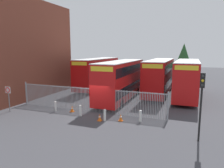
{
  "coord_description": "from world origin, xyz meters",
  "views": [
    {
      "loc": [
        7.96,
        -16.81,
        5.65
      ],
      "look_at": [
        0.0,
        4.0,
        2.0
      ],
      "focal_mm": 33.45,
      "sensor_mm": 36.0,
      "label": 1
    }
  ],
  "objects_px": {
    "double_decker_bus_behind_fence_right": "(187,78)",
    "traffic_cone_mid_forecourt": "(121,117)",
    "double_decker_bus_behind_fence_left": "(159,76)",
    "double_decker_bus_far_back": "(98,72)",
    "bollard_near_right": "(105,115)",
    "speed_limit_sign_post": "(8,93)",
    "traffic_cone_near_kerb": "(72,109)",
    "double_decker_bus_near_gate": "(121,79)",
    "bollard_far_right": "(140,116)",
    "bollard_near_left": "(56,106)",
    "bollard_center_front": "(81,111)",
    "traffic_light_kerbside": "(202,95)",
    "traffic_cone_by_gate": "(100,117)"
  },
  "relations": [
    {
      "from": "double_decker_bus_near_gate",
      "to": "bollard_far_right",
      "type": "height_order",
      "value": "double_decker_bus_near_gate"
    },
    {
      "from": "bollard_near_left",
      "to": "speed_limit_sign_post",
      "type": "xyz_separation_m",
      "value": [
        -3.96,
        -1.58,
        1.3
      ]
    },
    {
      "from": "bollard_near_left",
      "to": "bollard_center_front",
      "type": "relative_size",
      "value": 1.0
    },
    {
      "from": "double_decker_bus_behind_fence_right",
      "to": "traffic_cone_mid_forecourt",
      "type": "relative_size",
      "value": 18.32
    },
    {
      "from": "bollard_far_right",
      "to": "traffic_cone_near_kerb",
      "type": "height_order",
      "value": "bollard_far_right"
    },
    {
      "from": "double_decker_bus_behind_fence_left",
      "to": "traffic_cone_mid_forecourt",
      "type": "distance_m",
      "value": 11.81
    },
    {
      "from": "bollard_near_left",
      "to": "traffic_light_kerbside",
      "type": "distance_m",
      "value": 12.68
    },
    {
      "from": "double_decker_bus_near_gate",
      "to": "bollard_far_right",
      "type": "relative_size",
      "value": 11.38
    },
    {
      "from": "double_decker_bus_near_gate",
      "to": "bollard_center_front",
      "type": "height_order",
      "value": "double_decker_bus_near_gate"
    },
    {
      "from": "bollard_near_right",
      "to": "double_decker_bus_far_back",
      "type": "bearing_deg",
      "value": 116.93
    },
    {
      "from": "bollard_near_right",
      "to": "traffic_cone_near_kerb",
      "type": "xyz_separation_m",
      "value": [
        -3.8,
        1.23,
        -0.19
      ]
    },
    {
      "from": "traffic_cone_mid_forecourt",
      "to": "double_decker_bus_behind_fence_left",
      "type": "bearing_deg",
      "value": 83.44
    },
    {
      "from": "double_decker_bus_near_gate",
      "to": "traffic_cone_by_gate",
      "type": "bearing_deg",
      "value": -84.8
    },
    {
      "from": "bollard_far_right",
      "to": "bollard_near_left",
      "type": "bearing_deg",
      "value": -179.94
    },
    {
      "from": "traffic_cone_by_gate",
      "to": "traffic_cone_mid_forecourt",
      "type": "bearing_deg",
      "value": 20.07
    },
    {
      "from": "double_decker_bus_near_gate",
      "to": "double_decker_bus_behind_fence_right",
      "type": "distance_m",
      "value": 7.95
    },
    {
      "from": "double_decker_bus_far_back",
      "to": "bollard_near_left",
      "type": "bearing_deg",
      "value": -83.86
    },
    {
      "from": "traffic_cone_by_gate",
      "to": "traffic_light_kerbside",
      "type": "height_order",
      "value": "traffic_light_kerbside"
    },
    {
      "from": "double_decker_bus_behind_fence_left",
      "to": "traffic_cone_mid_forecourt",
      "type": "bearing_deg",
      "value": -96.56
    },
    {
      "from": "double_decker_bus_near_gate",
      "to": "speed_limit_sign_post",
      "type": "bearing_deg",
      "value": -135.44
    },
    {
      "from": "traffic_cone_near_kerb",
      "to": "bollard_near_left",
      "type": "bearing_deg",
      "value": -162.59
    },
    {
      "from": "bollard_far_right",
      "to": "speed_limit_sign_post",
      "type": "bearing_deg",
      "value": -172.44
    },
    {
      "from": "double_decker_bus_far_back",
      "to": "traffic_cone_by_gate",
      "type": "relative_size",
      "value": 18.32
    },
    {
      "from": "double_decker_bus_behind_fence_left",
      "to": "bollard_center_front",
      "type": "height_order",
      "value": "double_decker_bus_behind_fence_left"
    },
    {
      "from": "traffic_light_kerbside",
      "to": "bollard_near_left",
      "type": "bearing_deg",
      "value": 169.97
    },
    {
      "from": "bollard_near_left",
      "to": "speed_limit_sign_post",
      "type": "relative_size",
      "value": 0.4
    },
    {
      "from": "traffic_cone_by_gate",
      "to": "double_decker_bus_behind_fence_left",
      "type": "bearing_deg",
      "value": 76.46
    },
    {
      "from": "traffic_cone_mid_forecourt",
      "to": "bollard_near_left",
      "type": "bearing_deg",
      "value": 177.21
    },
    {
      "from": "double_decker_bus_behind_fence_right",
      "to": "double_decker_bus_far_back",
      "type": "bearing_deg",
      "value": 171.74
    },
    {
      "from": "double_decker_bus_behind_fence_left",
      "to": "traffic_cone_by_gate",
      "type": "xyz_separation_m",
      "value": [
        -2.92,
        -12.12,
        -2.13
      ]
    },
    {
      "from": "speed_limit_sign_post",
      "to": "bollard_near_left",
      "type": "bearing_deg",
      "value": 21.77
    },
    {
      "from": "bollard_near_left",
      "to": "traffic_cone_by_gate",
      "type": "distance_m",
      "value": 4.98
    },
    {
      "from": "double_decker_bus_behind_fence_right",
      "to": "traffic_cone_near_kerb",
      "type": "bearing_deg",
      "value": -134.14
    },
    {
      "from": "double_decker_bus_behind_fence_right",
      "to": "traffic_light_kerbside",
      "type": "bearing_deg",
      "value": -84.95
    },
    {
      "from": "bollard_center_front",
      "to": "speed_limit_sign_post",
      "type": "height_order",
      "value": "speed_limit_sign_post"
    },
    {
      "from": "bollard_near_right",
      "to": "traffic_cone_mid_forecourt",
      "type": "relative_size",
      "value": 1.61
    },
    {
      "from": "speed_limit_sign_post",
      "to": "bollard_near_right",
      "type": "bearing_deg",
      "value": 5.04
    },
    {
      "from": "traffic_cone_by_gate",
      "to": "traffic_light_kerbside",
      "type": "bearing_deg",
      "value": -9.78
    },
    {
      "from": "double_decker_bus_behind_fence_left",
      "to": "double_decker_bus_far_back",
      "type": "distance_m",
      "value": 9.18
    },
    {
      "from": "double_decker_bus_behind_fence_right",
      "to": "double_decker_bus_far_back",
      "type": "distance_m",
      "value": 12.58
    },
    {
      "from": "traffic_light_kerbside",
      "to": "bollard_near_right",
      "type": "bearing_deg",
      "value": 168.63
    },
    {
      "from": "bollard_far_right",
      "to": "double_decker_bus_near_gate",
      "type": "bearing_deg",
      "value": 120.41
    },
    {
      "from": "double_decker_bus_behind_fence_left",
      "to": "speed_limit_sign_post",
      "type": "xyz_separation_m",
      "value": [
        -11.77,
        -12.8,
        -0.65
      ]
    },
    {
      "from": "double_decker_bus_behind_fence_left",
      "to": "speed_limit_sign_post",
      "type": "distance_m",
      "value": 17.4
    },
    {
      "from": "double_decker_bus_near_gate",
      "to": "traffic_cone_by_gate",
      "type": "xyz_separation_m",
      "value": [
        0.67,
        -7.37,
        -2.13
      ]
    },
    {
      "from": "traffic_cone_mid_forecourt",
      "to": "traffic_light_kerbside",
      "type": "relative_size",
      "value": 0.14
    },
    {
      "from": "speed_limit_sign_post",
      "to": "traffic_light_kerbside",
      "type": "distance_m",
      "value": 16.25
    },
    {
      "from": "double_decker_bus_behind_fence_right",
      "to": "bollard_far_right",
      "type": "distance_m",
      "value": 11.03
    },
    {
      "from": "double_decker_bus_behind_fence_right",
      "to": "traffic_cone_mid_forecourt",
      "type": "xyz_separation_m",
      "value": [
        -4.65,
        -10.72,
        -2.13
      ]
    },
    {
      "from": "traffic_cone_by_gate",
      "to": "traffic_cone_near_kerb",
      "type": "height_order",
      "value": "same"
    }
  ]
}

